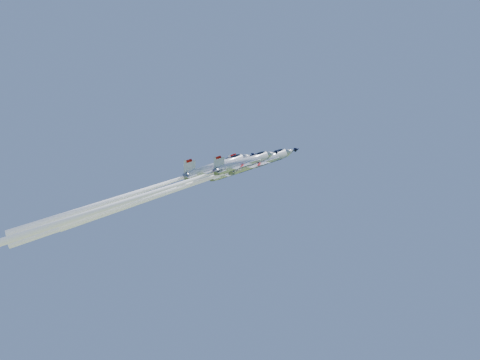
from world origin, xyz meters
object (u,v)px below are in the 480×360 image
at_px(jet_left, 150,199).
at_px(jet_right, 142,196).
at_px(jet_slot, 145,190).
at_px(jet_lead, 192,184).

relative_size(jet_left, jet_right, 0.93).
relative_size(jet_left, jet_slot, 1.22).
relative_size(jet_right, jet_slot, 1.32).
xyz_separation_m(jet_left, jet_slot, (4.47, -8.53, -0.23)).
bearing_deg(jet_right, jet_left, 165.94).
height_order(jet_lead, jet_right, jet_right).
bearing_deg(jet_left, jet_lead, 42.50).
bearing_deg(jet_slot, jet_left, 166.54).
bearing_deg(jet_right, jet_lead, 109.11).
xyz_separation_m(jet_left, jet_right, (5.81, -11.36, -2.24)).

